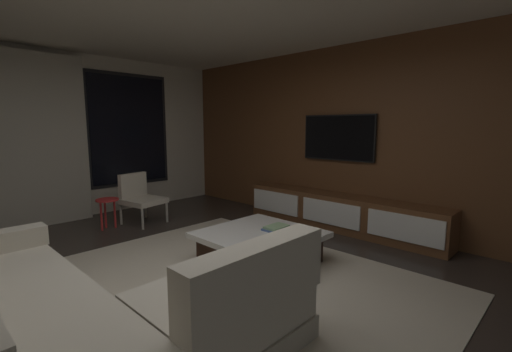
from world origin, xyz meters
The scene contains 11 objects.
floor centered at (0.00, 0.00, 0.00)m, with size 9.20×9.20×0.00m, color #332B26.
back_wall_with_window centered at (-0.06, 3.62, 1.34)m, with size 6.60×0.30×2.70m.
media_wall centered at (3.06, 0.00, 1.35)m, with size 0.12×7.80×2.70m.
area_rug centered at (0.35, -0.10, 0.01)m, with size 3.20×3.80×0.01m, color beige.
sectional_couch centered at (-0.97, -0.18, 0.29)m, with size 1.98×2.50×0.82m.
coffee_table centered at (1.02, 0.05, 0.19)m, with size 1.16×1.16×0.36m.
book_stack_on_coffee_table centered at (1.22, -0.01, 0.38)m, with size 0.29×0.19×0.05m.
accent_chair_near_window centered at (0.91, 2.55, 0.43)m, with size 0.64×0.66×0.78m.
side_stool centered at (0.40, 2.56, 0.37)m, with size 0.32×0.32×0.46m.
media_console centered at (2.77, 0.05, 0.25)m, with size 0.46×3.10×0.52m.
mounted_tv centered at (2.95, 0.25, 1.35)m, with size 0.05×1.18×0.68m.
Camera 1 is at (-1.66, -2.48, 1.53)m, focal length 24.22 mm.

